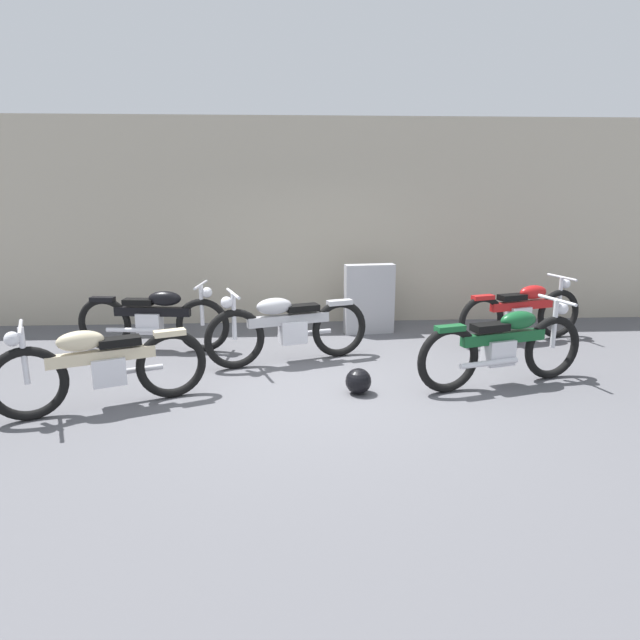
{
  "coord_description": "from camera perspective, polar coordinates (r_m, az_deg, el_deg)",
  "views": [
    {
      "loc": [
        -0.34,
        -6.22,
        2.35
      ],
      "look_at": [
        0.1,
        1.11,
        0.55
      ],
      "focal_mm": 31.81,
      "sensor_mm": 36.0,
      "label": 1
    }
  ],
  "objects": [
    {
      "name": "motorcycle_black",
      "position": [
        8.31,
        -16.34,
        0.15
      ],
      "size": [
        2.17,
        0.61,
        0.98
      ],
      "rotation": [
        0.0,
        0.0,
        -0.12
      ],
      "color": "black",
      "rests_on": "ground_plane"
    },
    {
      "name": "building_wall",
      "position": [
        9.64,
        -1.39,
        9.8
      ],
      "size": [
        18.0,
        0.3,
        3.37
      ],
      "primitive_type": "cube",
      "color": "#B2A893",
      "rests_on": "ground_plane"
    },
    {
      "name": "motorcycle_cream",
      "position": [
        6.37,
        -21.2,
        -4.3
      ],
      "size": [
        2.06,
        1.03,
        0.98
      ],
      "rotation": [
        0.0,
        0.0,
        3.54
      ],
      "color": "black",
      "rests_on": "ground_plane"
    },
    {
      "name": "helmet",
      "position": [
        6.47,
        3.88,
        -6.15
      ],
      "size": [
        0.3,
        0.3,
        0.3
      ],
      "primitive_type": "sphere",
      "color": "black",
      "rests_on": "ground_plane"
    },
    {
      "name": "stone_marker",
      "position": [
        8.95,
        4.97,
        2.11
      ],
      "size": [
        0.8,
        0.29,
        1.1
      ],
      "primitive_type": "cube",
      "rotation": [
        0.0,
        0.0,
        0.12
      ],
      "color": "#9E9EA3",
      "rests_on": "ground_plane"
    },
    {
      "name": "motorcycle_green",
      "position": [
        6.96,
        18.03,
        -2.48
      ],
      "size": [
        2.17,
        0.85,
        1.0
      ],
      "rotation": [
        0.0,
        0.0,
        0.27
      ],
      "color": "black",
      "rests_on": "ground_plane"
    },
    {
      "name": "motorcycle_silver",
      "position": [
        7.47,
        -3.31,
        -0.72
      ],
      "size": [
        2.16,
        0.92,
        1.0
      ],
      "rotation": [
        0.0,
        0.0,
        3.46
      ],
      "color": "black",
      "rests_on": "ground_plane"
    },
    {
      "name": "ground_plane",
      "position": [
        6.65,
        -0.27,
        -6.9
      ],
      "size": [
        40.0,
        40.0,
        0.0
      ],
      "primitive_type": "plane",
      "color": "#56565B"
    },
    {
      "name": "motorcycle_red",
      "position": [
        8.96,
        19.69,
        0.81
      ],
      "size": [
        2.08,
        0.83,
        0.96
      ],
      "rotation": [
        0.0,
        0.0,
        0.28
      ],
      "color": "black",
      "rests_on": "ground_plane"
    }
  ]
}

